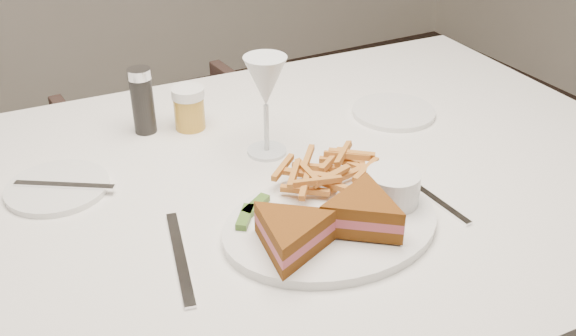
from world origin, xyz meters
The scene contains 2 objects.
chair_far centered at (0.41, 1.17, 0.29)m, with size 0.57×0.53×0.58m, color #4B342E.
table_setting centered at (0.33, 0.29, 0.79)m, with size 0.79×0.62×0.18m.
Camera 1 is at (-0.07, -0.44, 1.30)m, focal length 40.00 mm.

